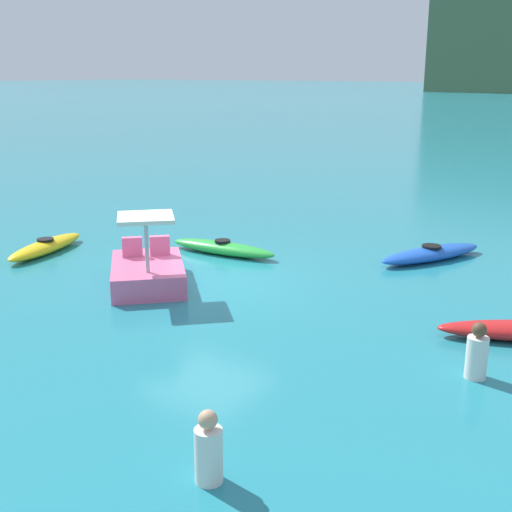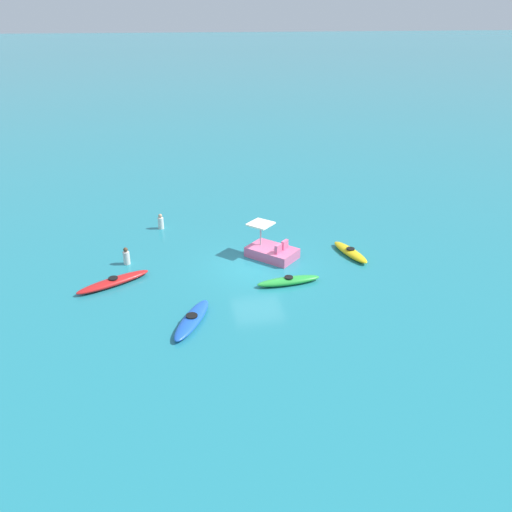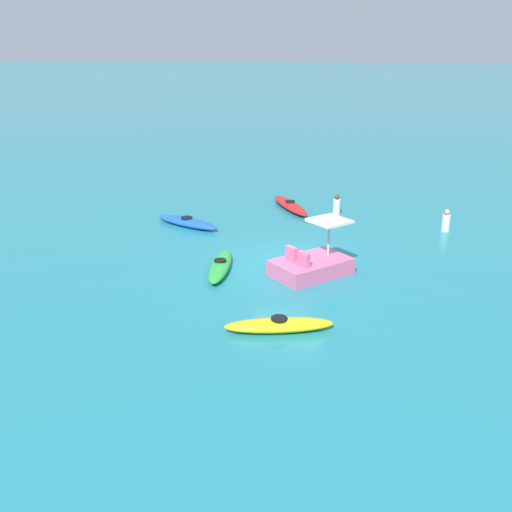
{
  "view_description": "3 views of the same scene",
  "coord_description": "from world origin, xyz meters",
  "px_view_note": "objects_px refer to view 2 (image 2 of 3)",
  "views": [
    {
      "loc": [
        8.56,
        -10.68,
        4.43
      ],
      "look_at": [
        0.99,
        0.5,
        0.62
      ],
      "focal_mm": 45.89,
      "sensor_mm": 36.0,
      "label": 1
    },
    {
      "loc": [
        4.08,
        21.69,
        11.19
      ],
      "look_at": [
        0.15,
        0.32,
        0.72
      ],
      "focal_mm": 35.77,
      "sensor_mm": 36.0,
      "label": 2
    },
    {
      "loc": [
        -17.55,
        -2.01,
        6.69
      ],
      "look_at": [
        -0.15,
        1.0,
        0.24
      ],
      "focal_mm": 39.84,
      "sensor_mm": 36.0,
      "label": 3
    }
  ],
  "objects_px": {
    "kayak_red": "(113,282)",
    "person_near_shore": "(161,222)",
    "kayak_green": "(289,281)",
    "kayak_blue": "(192,320)",
    "kayak_yellow": "(350,252)",
    "pedal_boat_pink": "(272,251)",
    "person_by_kayaks": "(126,257)"
  },
  "relations": [
    {
      "from": "person_near_shore",
      "to": "person_by_kayaks",
      "type": "xyz_separation_m",
      "value": [
        1.71,
        4.28,
        0.0
      ]
    },
    {
      "from": "kayak_yellow",
      "to": "pedal_boat_pink",
      "type": "xyz_separation_m",
      "value": [
        3.97,
        -0.49,
        0.17
      ]
    },
    {
      "from": "kayak_green",
      "to": "pedal_boat_pink",
      "type": "relative_size",
      "value": 1.08
    },
    {
      "from": "kayak_red",
      "to": "kayak_green",
      "type": "relative_size",
      "value": 1.12
    },
    {
      "from": "kayak_red",
      "to": "kayak_yellow",
      "type": "distance_m",
      "value": 11.65
    },
    {
      "from": "kayak_green",
      "to": "kayak_yellow",
      "type": "xyz_separation_m",
      "value": [
        -3.8,
        -2.41,
        0.0
      ]
    },
    {
      "from": "kayak_green",
      "to": "kayak_blue",
      "type": "distance_m",
      "value": 5.14
    },
    {
      "from": "kayak_red",
      "to": "person_by_kayaks",
      "type": "xyz_separation_m",
      "value": [
        -0.5,
        -2.06,
        0.22
      ]
    },
    {
      "from": "kayak_red",
      "to": "person_near_shore",
      "type": "height_order",
      "value": "person_near_shore"
    },
    {
      "from": "person_near_shore",
      "to": "kayak_red",
      "type": "bearing_deg",
      "value": 70.75
    },
    {
      "from": "kayak_blue",
      "to": "kayak_yellow",
      "type": "bearing_deg",
      "value": -149.84
    },
    {
      "from": "kayak_blue",
      "to": "kayak_red",
      "type": "bearing_deg",
      "value": -49.13
    },
    {
      "from": "kayak_red",
      "to": "kayak_yellow",
      "type": "bearing_deg",
      "value": -174.79
    },
    {
      "from": "person_near_shore",
      "to": "person_by_kayaks",
      "type": "height_order",
      "value": "same"
    },
    {
      "from": "kayak_blue",
      "to": "person_near_shore",
      "type": "relative_size",
      "value": 3.5
    },
    {
      "from": "kayak_red",
      "to": "person_by_kayaks",
      "type": "height_order",
      "value": "person_by_kayaks"
    },
    {
      "from": "kayak_green",
      "to": "person_near_shore",
      "type": "relative_size",
      "value": 3.4
    },
    {
      "from": "kayak_yellow",
      "to": "pedal_boat_pink",
      "type": "distance_m",
      "value": 4.0
    },
    {
      "from": "kayak_green",
      "to": "person_by_kayaks",
      "type": "xyz_separation_m",
      "value": [
        7.3,
        -3.41,
        0.22
      ]
    },
    {
      "from": "kayak_green",
      "to": "kayak_blue",
      "type": "xyz_separation_m",
      "value": [
        4.53,
        2.44,
        0.0
      ]
    },
    {
      "from": "kayak_yellow",
      "to": "kayak_blue",
      "type": "height_order",
      "value": "same"
    },
    {
      "from": "person_near_shore",
      "to": "pedal_boat_pink",
      "type": "bearing_deg",
      "value": 138.51
    },
    {
      "from": "pedal_boat_pink",
      "to": "kayak_yellow",
      "type": "bearing_deg",
      "value": 172.93
    },
    {
      "from": "kayak_red",
      "to": "kayak_green",
      "type": "bearing_deg",
      "value": 170.2
    },
    {
      "from": "kayak_blue",
      "to": "pedal_boat_pink",
      "type": "bearing_deg",
      "value": -129.27
    },
    {
      "from": "kayak_red",
      "to": "person_near_shore",
      "type": "relative_size",
      "value": 3.83
    },
    {
      "from": "pedal_boat_pink",
      "to": "kayak_red",
      "type": "bearing_deg",
      "value": 11.48
    },
    {
      "from": "kayak_yellow",
      "to": "kayak_blue",
      "type": "relative_size",
      "value": 0.92
    },
    {
      "from": "kayak_red",
      "to": "pedal_boat_pink",
      "type": "xyz_separation_m",
      "value": [
        -7.64,
        -1.55,
        0.17
      ]
    },
    {
      "from": "kayak_blue",
      "to": "pedal_boat_pink",
      "type": "distance_m",
      "value": 6.89
    },
    {
      "from": "kayak_red",
      "to": "pedal_boat_pink",
      "type": "relative_size",
      "value": 1.22
    },
    {
      "from": "person_near_shore",
      "to": "kayak_yellow",
      "type": "bearing_deg",
      "value": 150.63
    }
  ]
}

